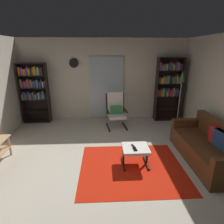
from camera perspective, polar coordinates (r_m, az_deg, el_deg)
ground_plane at (r=3.89m, az=-1.64°, el=-16.44°), size 7.02×7.02×0.00m
wall_back at (r=6.16m, az=-2.36°, el=9.80°), size 5.60×0.06×2.60m
glass_door_panel at (r=6.14m, az=-1.69°, el=7.41°), size 1.10×0.01×2.00m
area_rug at (r=3.88m, az=6.06°, el=-16.56°), size 2.03×1.74×0.01m
bookshelf_near_tv at (r=6.29m, az=-22.87°, el=6.70°), size 0.83×0.30×1.88m
bookshelf_near_sofa at (r=6.27m, az=16.99°, el=8.03°), size 0.81×0.30×2.03m
leather_sofa at (r=4.42m, az=27.62°, el=-9.64°), size 0.81×1.90×0.82m
lounge_armchair at (r=5.57m, az=1.22°, el=0.79°), size 0.63×0.71×1.02m
ottoman at (r=3.82m, az=7.25°, el=-11.61°), size 0.52×0.48×0.39m
tv_remote at (r=3.80m, az=6.62°, el=-10.43°), size 0.08×0.15×0.02m
cell_phone at (r=3.70m, az=7.08°, el=-11.32°), size 0.08×0.15×0.01m
floor_lamp_by_shelf at (r=5.76m, az=20.60°, el=8.11°), size 0.22×0.22×1.66m
wall_clock at (r=6.09m, az=-11.71°, el=14.56°), size 0.29×0.03×0.29m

